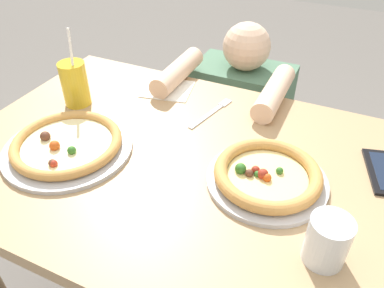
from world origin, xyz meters
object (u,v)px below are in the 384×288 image
at_px(drink_cup_colored, 75,84).
at_px(fork, 213,112).
at_px(water_cup_clear, 328,240).
at_px(diner_seated, 238,137).
at_px(pizza_far, 268,175).
at_px(pizza_near, 67,145).

relative_size(drink_cup_colored, fork, 1.21).
relative_size(water_cup_clear, fork, 0.52).
bearing_deg(drink_cup_colored, diner_seated, 51.35).
height_order(fork, diner_seated, diner_seated).
xyz_separation_m(pizza_far, drink_cup_colored, (-0.64, 0.10, 0.05)).
bearing_deg(pizza_far, pizza_near, -168.33).
relative_size(pizza_far, water_cup_clear, 2.79).
xyz_separation_m(pizza_near, water_cup_clear, (0.68, -0.06, 0.04)).
xyz_separation_m(drink_cup_colored, diner_seated, (0.39, 0.49, -0.41)).
relative_size(pizza_far, diner_seated, 0.32).
distance_m(water_cup_clear, fork, 0.56).
xyz_separation_m(water_cup_clear, fork, (-0.40, 0.40, -0.05)).
height_order(pizza_near, drink_cup_colored, drink_cup_colored).
height_order(pizza_far, drink_cup_colored, drink_cup_colored).
xyz_separation_m(pizza_far, fork, (-0.24, 0.23, -0.02)).
bearing_deg(fork, pizza_near, -129.86).
xyz_separation_m(drink_cup_colored, water_cup_clear, (0.80, -0.27, -0.02)).
bearing_deg(fork, drink_cup_colored, -162.50).
relative_size(drink_cup_colored, water_cup_clear, 2.33).
relative_size(pizza_near, pizza_far, 1.17).
bearing_deg(water_cup_clear, pizza_near, 174.74).
bearing_deg(water_cup_clear, fork, 134.86).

